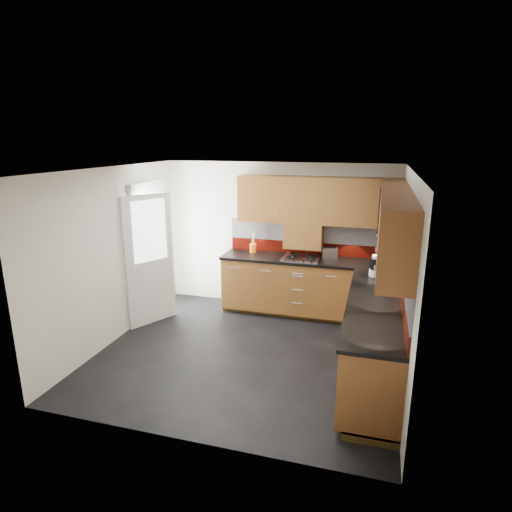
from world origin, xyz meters
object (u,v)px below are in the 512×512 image
(utensil_pot, at_px, (253,247))
(food_processor, at_px, (376,267))
(gas_hob, at_px, (301,258))
(toaster, at_px, (330,253))

(utensil_pot, relative_size, food_processor, 1.36)
(gas_hob, bearing_deg, utensil_pot, 167.82)
(gas_hob, relative_size, toaster, 2.22)
(gas_hob, distance_m, toaster, 0.46)
(gas_hob, xyz_separation_m, toaster, (0.42, 0.18, 0.07))
(utensil_pot, height_order, toaster, utensil_pot)
(toaster, xyz_separation_m, food_processor, (0.71, -0.76, 0.05))
(gas_hob, height_order, toaster, toaster)
(toaster, relative_size, food_processor, 0.89)
(gas_hob, distance_m, food_processor, 1.28)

